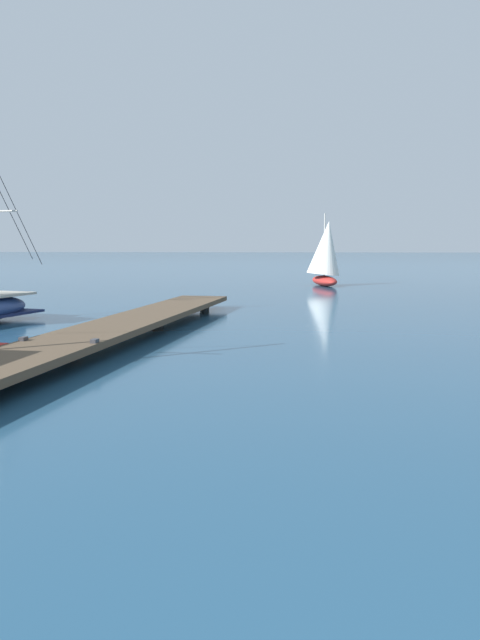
# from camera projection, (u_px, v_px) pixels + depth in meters

# --- Properties ---
(floating_dock) EXTENTS (3.27, 17.75, 0.53)m
(floating_dock) POSITION_uv_depth(u_px,v_px,m) (121.00, 325.00, 16.78)
(floating_dock) COLOR brown
(floating_dock) RESTS_ON ground
(distant_sailboat) EXTENTS (2.66, 4.04, 4.28)m
(distant_sailboat) POSITION_uv_depth(u_px,v_px,m) (326.00, 254.00, 38.02)
(distant_sailboat) COLOR #AD2823
(distant_sailboat) RESTS_ON ground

